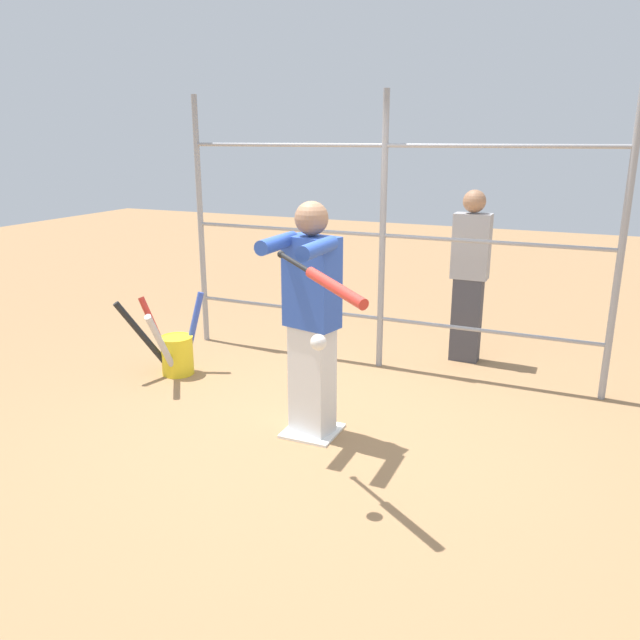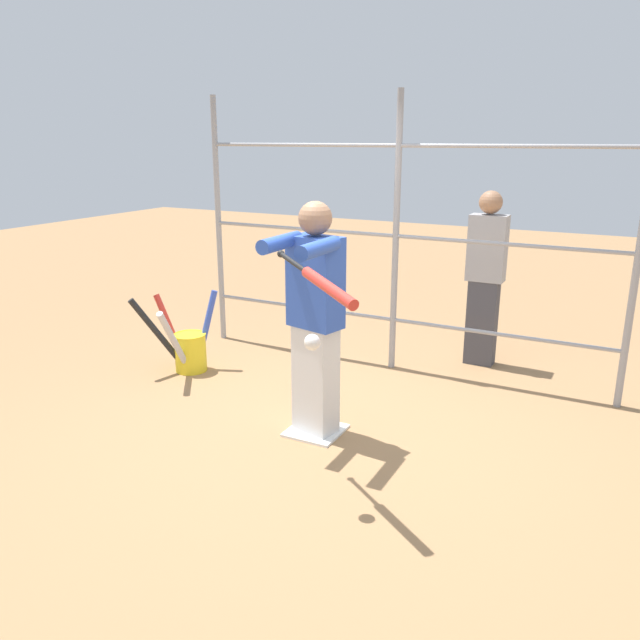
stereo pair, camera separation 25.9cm
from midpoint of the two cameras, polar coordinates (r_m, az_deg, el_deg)
ground_plane at (r=4.88m, az=-2.25°, el=-10.20°), size 24.00×24.00×0.00m
home_plate at (r=4.88m, az=-2.25°, el=-10.10°), size 0.40×0.40×0.02m
fence_backstop at (r=5.91m, az=4.49°, el=7.73°), size 4.13×0.06×2.60m
batter at (r=4.52m, az=-2.48°, el=0.56°), size 0.44×0.66×1.76m
baseball_bat_swinging at (r=3.55m, az=-1.36°, el=3.40°), size 0.80×0.57×0.18m
softball_in_flight at (r=3.61m, az=-2.21°, el=-2.08°), size 0.10×0.10×0.10m
bat_bucket at (r=6.11m, az=-14.40°, el=-2.73°), size 0.61×0.79×0.78m
bystander_behind_fence at (r=6.28m, az=12.36°, el=4.10°), size 0.35×0.22×1.71m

